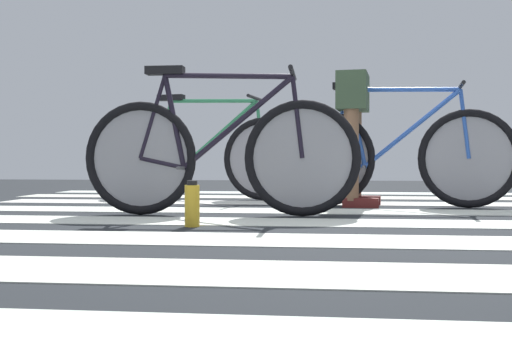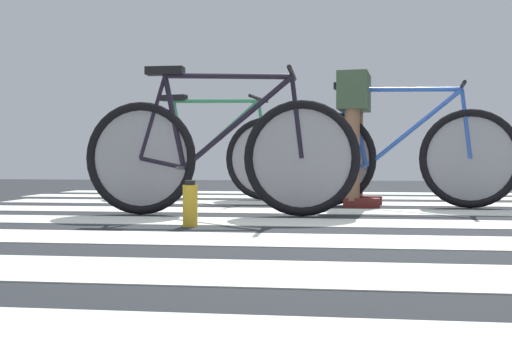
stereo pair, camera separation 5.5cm
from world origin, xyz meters
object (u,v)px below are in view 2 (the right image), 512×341
at_px(bicycle_1_of_3, 219,154).
at_px(bicycle_3_of_3, 210,156).
at_px(bicycle_2_of_3, 397,155).
at_px(cyclist_2_of_3, 355,120).
at_px(water_bottle, 190,205).

relative_size(bicycle_1_of_3, bicycle_3_of_3, 1.01).
bearing_deg(bicycle_2_of_3, cyclist_2_of_3, -180.00).
distance_m(bicycle_2_of_3, cyclist_2_of_3, 0.41).
bearing_deg(bicycle_1_of_3, water_bottle, -93.08).
bearing_deg(bicycle_3_of_3, water_bottle, -71.47).
relative_size(cyclist_2_of_3, bicycle_3_of_3, 0.58).
distance_m(bicycle_1_of_3, bicycle_3_of_3, 1.59).
height_order(bicycle_2_of_3, bicycle_3_of_3, same).
bearing_deg(bicycle_2_of_3, water_bottle, -121.11).
bearing_deg(water_bottle, bicycle_2_of_3, 51.07).
relative_size(bicycle_2_of_3, bicycle_3_of_3, 1.00).
relative_size(bicycle_2_of_3, water_bottle, 7.21).
xyz_separation_m(bicycle_2_of_3, water_bottle, (-1.21, -1.50, -0.27)).
bearing_deg(water_bottle, bicycle_3_of_3, 98.75).
bearing_deg(cyclist_2_of_3, bicycle_3_of_3, 160.35).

